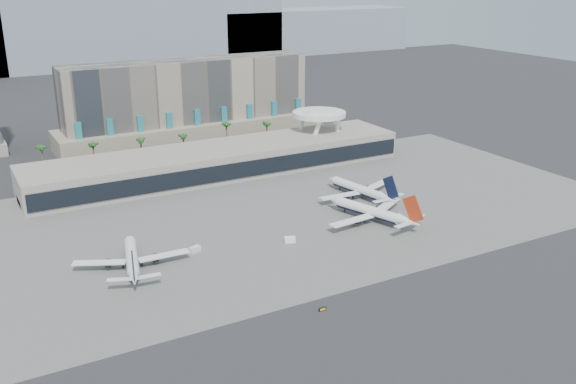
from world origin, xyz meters
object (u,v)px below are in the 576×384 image
airliner_left (132,258)px  taxiway_sign (322,309)px  airliner_right (360,189)px  service_vehicle_b (290,240)px  service_vehicle_a (195,249)px  airliner_centre (372,212)px

airliner_left → taxiway_sign: (37.24, -50.49, -2.71)m
airliner_right → service_vehicle_b: 52.66m
airliner_right → service_vehicle_a: (-76.91, -17.22, -2.44)m
airliner_right → service_vehicle_a: size_ratio=9.97×
airliner_right → taxiway_sign: 92.05m
airliner_centre → service_vehicle_a: size_ratio=10.22×
airliner_left → airliner_right: bearing=24.3°
service_vehicle_a → airliner_right: bearing=-6.6°
airliner_right → service_vehicle_b: (-46.10, -25.35, -2.45)m
airliner_left → service_vehicle_b: bearing=6.2°
airliner_centre → airliner_left: bearing=159.2°
taxiway_sign → service_vehicle_b: bearing=72.4°
airliner_centre → taxiway_sign: (-49.86, -46.59, -3.08)m
airliner_centre → service_vehicle_b: (-35.39, -2.68, -2.64)m
service_vehicle_a → taxiway_sign: (16.34, -52.04, -0.46)m
airliner_centre → service_vehicle_b: airliner_centre is taller
taxiway_sign → airliner_left: bearing=127.1°
airliner_centre → service_vehicle_a: 66.47m
airliner_centre → service_vehicle_b: bearing=166.1°
airliner_left → service_vehicle_b: size_ratio=9.99×
airliner_left → taxiway_sign: 62.80m
airliner_left → airliner_centre: bearing=10.9°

